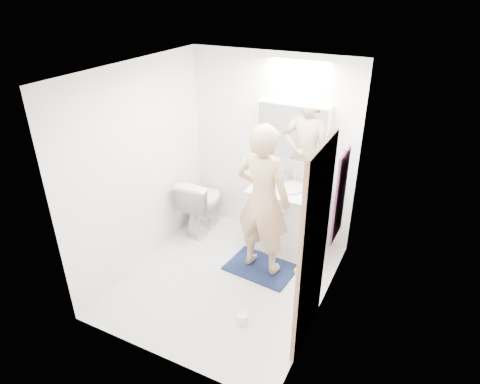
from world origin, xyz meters
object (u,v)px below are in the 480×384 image
Objects in this scene: person at (263,200)px; soap_bottle_a at (267,172)px; vanity_cabinet at (287,220)px; soap_bottle_b at (285,175)px; toilet_paper_roll at (242,318)px; toothbrush_cup at (310,185)px; toilet at (202,203)px; medicine_cabinet at (293,131)px.

soap_bottle_a is (-0.27, 0.74, -0.02)m from person.
vanity_cabinet is 0.66m from soap_bottle_a.
soap_bottle_a is 1.08× the size of soap_bottle_b.
person is 0.78m from soap_bottle_b.
vanity_cabinet is 1.53m from toilet_paper_roll.
person reaches higher than soap_bottle_b.
toothbrush_cup is at bearing -106.07° from person.
vanity_cabinet is 1.14× the size of toilet.
soap_bottle_a is at bearing 157.16° from vanity_cabinet.
medicine_cabinet is 0.59m from soap_bottle_b.
toilet is 1.22m from soap_bottle_b.
toilet is at bearing 133.41° from toilet_paper_roll.
vanity_cabinet is 1.02× the size of medicine_cabinet.
toilet is 3.85× the size of soap_bottle_a.
medicine_cabinet is 9.51× the size of toothbrush_cup.
person is 9.41× the size of soap_bottle_b.
soap_bottle_a reaches higher than toilet_paper_roll.
person is at bearing -69.87° from soap_bottle_a.
vanity_cabinet is 1.20m from toilet.
medicine_cabinet is 0.65m from soap_bottle_a.
person is 0.82m from toothbrush_cup.
soap_bottle_b is (0.23, 0.03, -0.01)m from soap_bottle_a.
toothbrush_cup is at bearing 36.64° from vanity_cabinet.
toothbrush_cup is (0.57, 0.01, -0.06)m from soap_bottle_a.
toothbrush_cup is 0.84× the size of toilet_paper_roll.
toilet is at bearing -162.46° from soap_bottle_a.
soap_bottle_a is 2.22× the size of toothbrush_cup.
toilet is 0.44× the size of person.
toilet_paper_roll is (1.30, -1.37, -0.35)m from toilet.
medicine_cabinet reaches higher than soap_bottle_b.
vanity_cabinet is 9.72× the size of toothbrush_cup.
toilet reaches higher than toilet_paper_roll.
toilet is at bearing -168.96° from toothbrush_cup.
soap_bottle_a is 1.87× the size of toilet_paper_roll.
toilet_paper_roll is at bearing -93.81° from toothbrush_cup.
toothbrush_cup is at bearing -173.36° from toilet.
medicine_cabinet reaches higher than person.
toothbrush_cup is (0.27, -0.05, -0.64)m from medicine_cabinet.
vanity_cabinet is 0.50× the size of person.
vanity_cabinet is 0.54m from toothbrush_cup.
soap_bottle_b is (-0.07, -0.03, -0.58)m from medicine_cabinet.
toilet is at bearing -17.87° from person.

